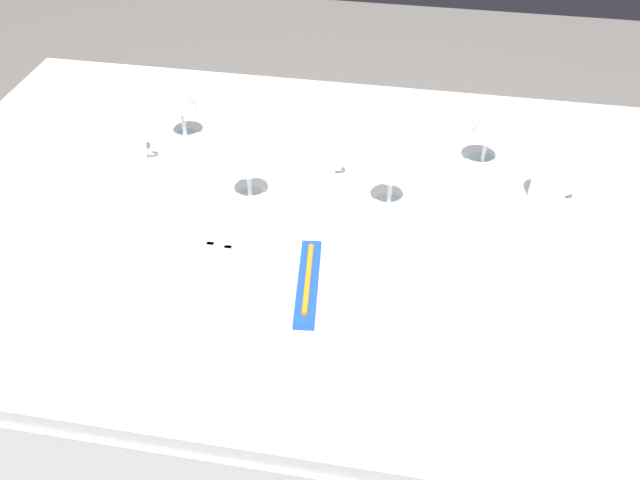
{
  "coord_description": "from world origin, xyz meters",
  "views": [
    {
      "loc": [
        0.16,
        -1.04,
        1.58
      ],
      "look_at": [
        -0.01,
        -0.11,
        0.76
      ],
      "focal_mm": 37.56,
      "sensor_mm": 36.0,
      "label": 1
    }
  ],
  "objects": [
    {
      "name": "ground_plane",
      "position": [
        0.0,
        0.0,
        0.0
      ],
      "size": [
        6.0,
        6.0,
        0.0
      ],
      "primitive_type": "plane",
      "color": "slate"
    },
    {
      "name": "dining_table",
      "position": [
        0.0,
        0.0,
        0.66
      ],
      "size": [
        1.8,
        1.11,
        0.74
      ],
      "color": "white",
      "rests_on": "ground"
    },
    {
      "name": "dinner_plate",
      "position": [
        -0.01,
        -0.23,
        0.75
      ],
      "size": [
        0.28,
        0.28,
        0.02
      ],
      "primitive_type": "cylinder",
      "color": "white",
      "rests_on": "dining_table"
    },
    {
      "name": "toothbrush_package",
      "position": [
        -0.01,
        -0.23,
        0.77
      ],
      "size": [
        0.06,
        0.21,
        0.02
      ],
      "color": "blue",
      "rests_on": "dinner_plate"
    },
    {
      "name": "fork_outer",
      "position": [
        -0.17,
        -0.21,
        0.74
      ],
      "size": [
        0.03,
        0.23,
        0.0
      ],
      "color": "beige",
      "rests_on": "dining_table"
    },
    {
      "name": "fork_inner",
      "position": [
        -0.21,
        -0.2,
        0.74
      ],
      "size": [
        0.03,
        0.22,
        0.0
      ],
      "color": "beige",
      "rests_on": "dining_table"
    },
    {
      "name": "dinner_knife",
      "position": [
        0.16,
        -0.22,
        0.74
      ],
      "size": [
        0.02,
        0.23,
        0.0
      ],
      "color": "beige",
      "rests_on": "dining_table"
    },
    {
      "name": "spoon_soup",
      "position": [
        0.19,
        -0.2,
        0.74
      ],
      "size": [
        0.03,
        0.21,
        0.01
      ],
      "color": "beige",
      "rests_on": "dining_table"
    },
    {
      "name": "saucer_left",
      "position": [
        0.42,
        0.11,
        0.74
      ],
      "size": [
        0.14,
        0.14,
        0.01
      ],
      "primitive_type": "cylinder",
      "color": "white",
      "rests_on": "dining_table"
    },
    {
      "name": "coffee_cup_left",
      "position": [
        0.43,
        0.11,
        0.78
      ],
      "size": [
        0.1,
        0.07,
        0.07
      ],
      "color": "white",
      "rests_on": "saucer_left"
    },
    {
      "name": "saucer_right",
      "position": [
        -0.47,
        0.11,
        0.74
      ],
      "size": [
        0.13,
        0.13,
        0.01
      ],
      "primitive_type": "cylinder",
      "color": "white",
      "rests_on": "dining_table"
    },
    {
      "name": "coffee_cup_right",
      "position": [
        -0.47,
        0.11,
        0.78
      ],
      "size": [
        0.11,
        0.09,
        0.07
      ],
      "color": "white",
      "rests_on": "saucer_right"
    },
    {
      "name": "saucer_far",
      "position": [
        -0.05,
        0.12,
        0.74
      ],
      "size": [
        0.12,
        0.12,
        0.01
      ],
      "primitive_type": "cylinder",
      "color": "white",
      "rests_on": "dining_table"
    },
    {
      "name": "coffee_cup_far",
      "position": [
        -0.05,
        0.12,
        0.79
      ],
      "size": [
        0.1,
        0.08,
        0.07
      ],
      "color": "white",
      "rests_on": "saucer_far"
    },
    {
      "name": "wine_glass_centre",
      "position": [
        0.11,
        0.05,
        0.85
      ],
      "size": [
        0.07,
        0.07,
        0.15
      ],
      "color": "silver",
      "rests_on": "dining_table"
    },
    {
      "name": "wine_glass_left",
      "position": [
        -0.18,
        0.02,
        0.85
      ],
      "size": [
        0.07,
        0.07,
        0.15
      ],
      "color": "silver",
      "rests_on": "dining_table"
    },
    {
      "name": "wine_glass_right",
      "position": [
        0.3,
        0.23,
        0.83
      ],
      "size": [
        0.08,
        0.08,
        0.13
      ],
      "color": "silver",
      "rests_on": "dining_table"
    },
    {
      "name": "wine_glass_far",
      "position": [
        -0.38,
        0.22,
        0.84
      ],
      "size": [
        0.07,
        0.07,
        0.14
      ],
      "color": "silver",
      "rests_on": "dining_table"
    }
  ]
}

